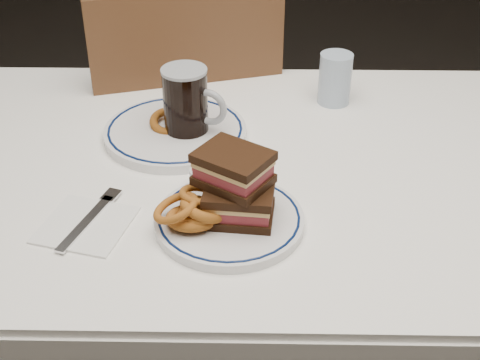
{
  "coord_description": "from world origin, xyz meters",
  "views": [
    {
      "loc": [
        0.01,
        -1.07,
        1.43
      ],
      "look_at": [
        -0.01,
        -0.19,
        0.84
      ],
      "focal_mm": 50.0,
      "sensor_mm": 36.0,
      "label": 1
    }
  ],
  "objects_px": {
    "main_plate": "(229,220)",
    "beer_mug": "(187,104)",
    "chair_far": "(184,139)",
    "reuben_sandwich": "(236,186)",
    "far_plate": "(175,132)"
  },
  "relations": [
    {
      "from": "chair_far",
      "to": "reuben_sandwich",
      "type": "distance_m",
      "value": 0.74
    },
    {
      "from": "chair_far",
      "to": "beer_mug",
      "type": "distance_m",
      "value": 0.49
    },
    {
      "from": "chair_far",
      "to": "far_plate",
      "type": "height_order",
      "value": "chair_far"
    },
    {
      "from": "reuben_sandwich",
      "to": "beer_mug",
      "type": "distance_m",
      "value": 0.3
    },
    {
      "from": "main_plate",
      "to": "reuben_sandwich",
      "type": "xyz_separation_m",
      "value": [
        0.01,
        0.01,
        0.06
      ]
    },
    {
      "from": "main_plate",
      "to": "beer_mug",
      "type": "xyz_separation_m",
      "value": [
        -0.09,
        0.29,
        0.07
      ]
    },
    {
      "from": "beer_mug",
      "to": "chair_far",
      "type": "bearing_deg",
      "value": 98.1
    },
    {
      "from": "reuben_sandwich",
      "to": "beer_mug",
      "type": "relative_size",
      "value": 0.95
    },
    {
      "from": "reuben_sandwich",
      "to": "beer_mug",
      "type": "height_order",
      "value": "beer_mug"
    },
    {
      "from": "chair_far",
      "to": "main_plate",
      "type": "relative_size",
      "value": 3.9
    },
    {
      "from": "main_plate",
      "to": "far_plate",
      "type": "bearing_deg",
      "value": 112.12
    },
    {
      "from": "far_plate",
      "to": "beer_mug",
      "type": "bearing_deg",
      "value": -5.08
    },
    {
      "from": "main_plate",
      "to": "reuben_sandwich",
      "type": "distance_m",
      "value": 0.07
    },
    {
      "from": "chair_far",
      "to": "reuben_sandwich",
      "type": "relative_size",
      "value": 6.83
    },
    {
      "from": "main_plate",
      "to": "beer_mug",
      "type": "relative_size",
      "value": 1.67
    }
  ]
}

